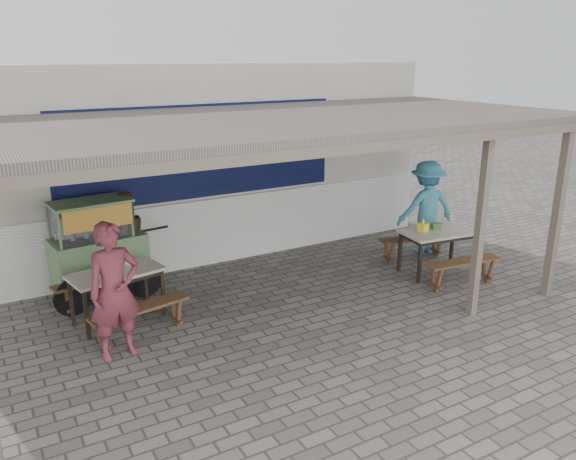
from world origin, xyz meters
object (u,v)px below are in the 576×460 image
at_px(condiment_jar, 128,261).
at_px(patron_wall_side, 125,241).
at_px(bench_left_wall, 99,285).
at_px(patron_right_table, 426,207).
at_px(condiment_bowl, 105,272).
at_px(tissue_box, 423,227).
at_px(donation_box, 436,226).
at_px(bench_left_street, 140,315).
at_px(bench_right_street, 463,267).
at_px(vendor_cart, 97,246).
at_px(patron_street_side, 115,291).
at_px(table_left, 116,277).
at_px(table_right, 438,236).
at_px(bench_right_wall, 413,242).

bearing_deg(condiment_jar, patron_wall_side, 77.65).
xyz_separation_m(bench_left_wall, patron_right_table, (5.95, -0.61, 0.55)).
relative_size(condiment_jar, condiment_bowl, 0.55).
relative_size(tissue_box, donation_box, 0.91).
bearing_deg(patron_wall_side, donation_box, 151.16).
bearing_deg(bench_left_street, patron_right_table, -3.72).
bearing_deg(condiment_bowl, patron_right_table, 0.50).
xyz_separation_m(bench_right_street, vendor_cart, (-5.22, 2.46, 0.52)).
height_order(bench_left_wall, vendor_cart, vendor_cart).
bearing_deg(condiment_jar, vendor_cart, 110.84).
xyz_separation_m(bench_left_wall, tissue_box, (5.15, -1.40, 0.49)).
bearing_deg(patron_wall_side, bench_right_street, 142.86).
height_order(bench_left_wall, tissue_box, tissue_box).
bearing_deg(bench_right_street, tissue_box, 107.88).
distance_m(patron_street_side, patron_wall_side, 2.20).
height_order(table_left, tissue_box, tissue_box).
relative_size(vendor_cart, condiment_jar, 18.70).
distance_m(bench_left_street, patron_wall_side, 1.86).
xyz_separation_m(table_left, table_right, (5.26, -0.87, 0.00)).
height_order(bench_right_wall, donation_box, donation_box).
height_order(condiment_jar, condiment_bowl, condiment_jar).
bearing_deg(table_left, patron_wall_side, 58.21).
relative_size(table_right, condiment_bowl, 7.03).
relative_size(bench_right_street, patron_street_side, 0.78).
bearing_deg(donation_box, table_left, 171.91).
xyz_separation_m(table_right, bench_right_street, (-0.08, -0.68, -0.34)).
bearing_deg(patron_right_table, bench_left_street, 18.25).
distance_m(vendor_cart, condiment_jar, 0.76).
bearing_deg(bench_right_wall, patron_street_side, -164.76).
relative_size(bench_left_street, vendor_cart, 0.71).
bearing_deg(bench_left_wall, donation_box, -25.59).
xyz_separation_m(bench_right_street, tissue_box, (-0.16, 0.81, 0.49)).
xyz_separation_m(bench_left_street, table_right, (5.13, -0.20, 0.34)).
bearing_deg(bench_left_wall, condiment_jar, -63.29).
bearing_deg(donation_box, bench_right_wall, 86.41).
bearing_deg(tissue_box, vendor_cart, 161.93).
xyz_separation_m(table_right, condiment_bowl, (-5.40, 0.87, 0.10)).
bearing_deg(bench_right_street, condiment_bowl, 170.78).
xyz_separation_m(bench_left_street, bench_left_wall, (-0.26, 1.33, 0.00)).
xyz_separation_m(bench_right_street, condiment_jar, (-4.95, 1.75, 0.47)).
height_order(bench_right_street, condiment_jar, condiment_jar).
relative_size(table_right, patron_right_table, 0.74).
relative_size(table_right, bench_right_street, 0.96).
bearing_deg(bench_left_street, vendor_cart, 85.34).
relative_size(table_right, patron_street_side, 0.75).
bearing_deg(table_right, bench_right_wall, 90.00).
relative_size(bench_left_wall, table_right, 1.05).
bearing_deg(bench_right_wall, vendor_cart, 175.40).
relative_size(patron_wall_side, patron_right_table, 0.91).
height_order(bench_left_wall, bench_right_wall, same).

